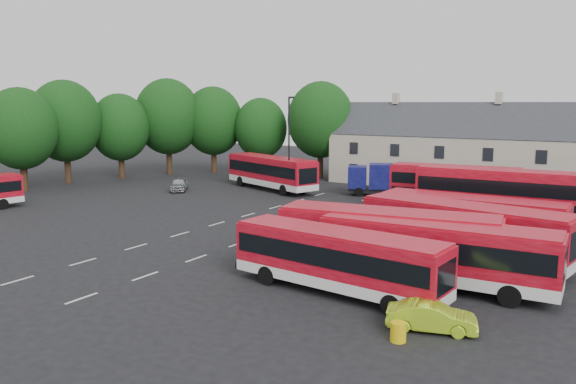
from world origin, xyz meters
name	(u,v)px	position (x,y,z in m)	size (l,w,h in m)	color
ground	(199,229)	(0.00, 0.00, 0.00)	(140.00, 140.00, 0.00)	black
lane_markings	(243,228)	(2.50, 2.00, 0.01)	(5.15, 33.80, 0.01)	beige
treeline	(172,122)	(-20.74, 19.36, 6.68)	(29.92, 32.59, 12.01)	black
terrace_houses	(496,153)	(14.00, 30.00, 3.86)	(35.70, 7.13, 10.06)	beige
bus_row_a	(338,256)	(14.74, -7.00, 1.82)	(10.92, 3.45, 3.04)	silver
bus_row_b	(436,249)	(18.39, -3.61, 1.94)	(11.55, 3.16, 3.24)	silver
bus_row_c	(387,235)	(15.34, -2.32, 1.99)	(11.97, 4.45, 3.31)	silver
bus_row_d	(463,227)	(18.35, 1.56, 2.01)	(12.11, 4.63, 3.34)	silver
bus_row_e	(471,217)	(17.81, 5.27, 1.91)	(11.31, 2.88, 3.18)	silver
bus_dd_south	(496,196)	(18.18, 10.48, 2.52)	(10.86, 2.81, 4.43)	silver
bus_dd_north	(455,188)	(14.29, 14.18, 2.33)	(10.14, 3.31, 4.08)	silver
bus_north	(271,170)	(-5.82, 18.04, 2.07)	(12.36, 6.88, 3.44)	silver
box_truck	(386,178)	(5.72, 20.97, 1.74)	(7.37, 4.86, 3.10)	black
silver_car	(179,184)	(-13.49, 12.43, 0.67)	(1.58, 3.93, 1.34)	#B3B5BC
lime_car	(432,317)	(19.98, -9.01, 0.58)	(1.23, 3.54, 1.17)	#ADD921
grit_bin	(398,332)	(19.22, -10.67, 0.38)	(0.60, 0.60, 0.76)	yellow
lamppost	(289,143)	(-2.60, 16.45, 5.11)	(0.66, 0.29, 9.58)	black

